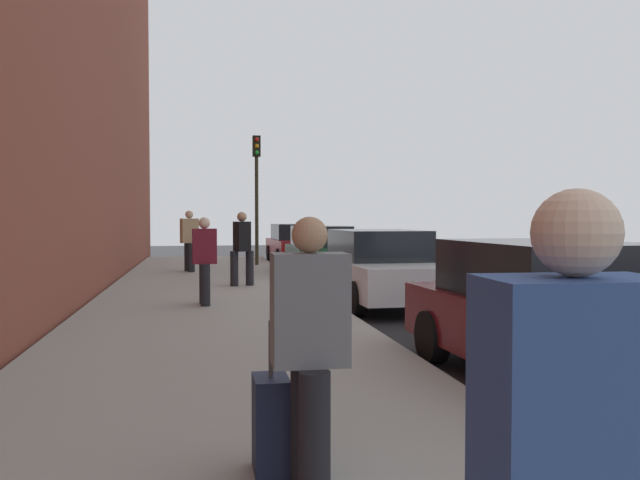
{
  "coord_description": "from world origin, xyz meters",
  "views": [
    {
      "loc": [
        13.64,
        -3.51,
        1.77
      ],
      "look_at": [
        -1.81,
        -0.68,
        1.23
      ],
      "focal_mm": 36.87,
      "sensor_mm": 36.0,
      "label": 1
    }
  ],
  "objects_px": {
    "pedestrian_tan_coat": "(189,239)",
    "pedestrian_burgundy_coat": "(205,258)",
    "parked_car_maroon": "(552,314)",
    "parked_car_green": "(322,251)",
    "pedestrian_grey_coat": "(310,347)",
    "pedestrian_black_coat": "(242,246)",
    "parked_car_white": "(380,267)",
    "traffic_light_pole": "(257,178)",
    "parked_car_red": "(296,243)",
    "rolling_suitcase": "(271,424)"
  },
  "relations": [
    {
      "from": "parked_car_red",
      "to": "pedestrian_burgundy_coat",
      "type": "relative_size",
      "value": 2.77
    },
    {
      "from": "parked_car_white",
      "to": "rolling_suitcase",
      "type": "relative_size",
      "value": 4.84
    },
    {
      "from": "parked_car_green",
      "to": "rolling_suitcase",
      "type": "bearing_deg",
      "value": -11.72
    },
    {
      "from": "parked_car_maroon",
      "to": "pedestrian_tan_coat",
      "type": "distance_m",
      "value": 14.21
    },
    {
      "from": "parked_car_green",
      "to": "pedestrian_black_coat",
      "type": "xyz_separation_m",
      "value": [
        3.57,
        -2.58,
        0.33
      ]
    },
    {
      "from": "parked_car_red",
      "to": "rolling_suitcase",
      "type": "xyz_separation_m",
      "value": [
        21.1,
        -3.22,
        -0.3
      ]
    },
    {
      "from": "parked_car_green",
      "to": "pedestrian_burgundy_coat",
      "type": "height_order",
      "value": "pedestrian_burgundy_coat"
    },
    {
      "from": "pedestrian_tan_coat",
      "to": "parked_car_green",
      "type": "bearing_deg",
      "value": 78.11
    },
    {
      "from": "parked_car_green",
      "to": "pedestrian_burgundy_coat",
      "type": "distance_m",
      "value": 7.69
    },
    {
      "from": "parked_car_red",
      "to": "pedestrian_burgundy_coat",
      "type": "bearing_deg",
      "value": -15.49
    },
    {
      "from": "parked_car_green",
      "to": "pedestrian_grey_coat",
      "type": "distance_m",
      "value": 15.7
    },
    {
      "from": "parked_car_red",
      "to": "parked_car_green",
      "type": "relative_size",
      "value": 1.07
    },
    {
      "from": "parked_car_maroon",
      "to": "parked_car_red",
      "type": "bearing_deg",
      "value": 179.98
    },
    {
      "from": "parked_car_white",
      "to": "pedestrian_black_coat",
      "type": "bearing_deg",
      "value": -136.4
    },
    {
      "from": "parked_car_maroon",
      "to": "parked_car_green",
      "type": "bearing_deg",
      "value": -179.6
    },
    {
      "from": "parked_car_white",
      "to": "pedestrian_black_coat",
      "type": "height_order",
      "value": "pedestrian_black_coat"
    },
    {
      "from": "parked_car_green",
      "to": "parked_car_white",
      "type": "bearing_deg",
      "value": 0.28
    },
    {
      "from": "parked_car_green",
      "to": "pedestrian_black_coat",
      "type": "distance_m",
      "value": 4.41
    },
    {
      "from": "pedestrian_burgundy_coat",
      "to": "rolling_suitcase",
      "type": "distance_m",
      "value": 8.23
    },
    {
      "from": "parked_car_white",
      "to": "traffic_light_pole",
      "type": "height_order",
      "value": "traffic_light_pole"
    },
    {
      "from": "parked_car_maroon",
      "to": "pedestrian_burgundy_coat",
      "type": "distance_m",
      "value": 6.97
    },
    {
      "from": "pedestrian_tan_coat",
      "to": "rolling_suitcase",
      "type": "bearing_deg",
      "value": 2.7
    },
    {
      "from": "pedestrian_black_coat",
      "to": "parked_car_red",
      "type": "bearing_deg",
      "value": 164.43
    },
    {
      "from": "parked_car_maroon",
      "to": "pedestrian_grey_coat",
      "type": "xyz_separation_m",
      "value": [
        2.59,
        -3.03,
        0.26
      ]
    },
    {
      "from": "parked_car_red",
      "to": "pedestrian_grey_coat",
      "type": "relative_size",
      "value": 2.77
    },
    {
      "from": "pedestrian_black_coat",
      "to": "parked_car_maroon",
      "type": "bearing_deg",
      "value": 16.08
    },
    {
      "from": "pedestrian_burgundy_coat",
      "to": "traffic_light_pole",
      "type": "height_order",
      "value": "traffic_light_pole"
    },
    {
      "from": "parked_car_white",
      "to": "pedestrian_grey_coat",
      "type": "relative_size",
      "value": 2.89
    },
    {
      "from": "pedestrian_tan_coat",
      "to": "pedestrian_black_coat",
      "type": "relative_size",
      "value": 1.04
    },
    {
      "from": "pedestrian_tan_coat",
      "to": "pedestrian_burgundy_coat",
      "type": "bearing_deg",
      "value": 2.93
    },
    {
      "from": "parked_car_maroon",
      "to": "rolling_suitcase",
      "type": "distance_m",
      "value": 3.92
    },
    {
      "from": "pedestrian_tan_coat",
      "to": "pedestrian_grey_coat",
      "type": "height_order",
      "value": "pedestrian_tan_coat"
    },
    {
      "from": "parked_car_green",
      "to": "parked_car_white",
      "type": "relative_size",
      "value": 0.89
    },
    {
      "from": "parked_car_red",
      "to": "parked_car_white",
      "type": "height_order",
      "value": "same"
    },
    {
      "from": "parked_car_maroon",
      "to": "pedestrian_tan_coat",
      "type": "xyz_separation_m",
      "value": [
        -13.65,
        -3.96,
        0.37
      ]
    },
    {
      "from": "parked_car_green",
      "to": "pedestrian_tan_coat",
      "type": "height_order",
      "value": "pedestrian_tan_coat"
    },
    {
      "from": "parked_car_white",
      "to": "pedestrian_black_coat",
      "type": "xyz_separation_m",
      "value": [
        -2.74,
        -2.61,
        0.32
      ]
    },
    {
      "from": "parked_car_red",
      "to": "traffic_light_pole",
      "type": "distance_m",
      "value": 4.06
    },
    {
      "from": "parked_car_red",
      "to": "parked_car_maroon",
      "type": "xyz_separation_m",
      "value": [
        18.88,
        -0.01,
        -0.0
      ]
    },
    {
      "from": "parked_car_green",
      "to": "pedestrian_tan_coat",
      "type": "xyz_separation_m",
      "value": [
        -0.81,
        -3.87,
        0.37
      ]
    },
    {
      "from": "parked_car_green",
      "to": "pedestrian_grey_coat",
      "type": "xyz_separation_m",
      "value": [
        15.42,
        -2.94,
        0.26
      ]
    },
    {
      "from": "parked_car_red",
      "to": "parked_car_maroon",
      "type": "distance_m",
      "value": 18.88
    },
    {
      "from": "parked_car_green",
      "to": "pedestrian_grey_coat",
      "type": "height_order",
      "value": "pedestrian_grey_coat"
    },
    {
      "from": "parked_car_white",
      "to": "pedestrian_tan_coat",
      "type": "height_order",
      "value": "pedestrian_tan_coat"
    },
    {
      "from": "parked_car_maroon",
      "to": "pedestrian_burgundy_coat",
      "type": "relative_size",
      "value": 2.62
    },
    {
      "from": "parked_car_green",
      "to": "rolling_suitcase",
      "type": "relative_size",
      "value": 4.32
    },
    {
      "from": "parked_car_white",
      "to": "pedestrian_burgundy_coat",
      "type": "xyz_separation_m",
      "value": [
        0.54,
        -3.51,
        0.26
      ]
    },
    {
      "from": "parked_car_green",
      "to": "parked_car_white",
      "type": "distance_m",
      "value": 6.31
    },
    {
      "from": "pedestrian_grey_coat",
      "to": "pedestrian_black_coat",
      "type": "bearing_deg",
      "value": 178.29
    },
    {
      "from": "parked_car_red",
      "to": "pedestrian_burgundy_coat",
      "type": "xyz_separation_m",
      "value": [
        12.9,
        -3.57,
        0.26
      ]
    }
  ]
}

